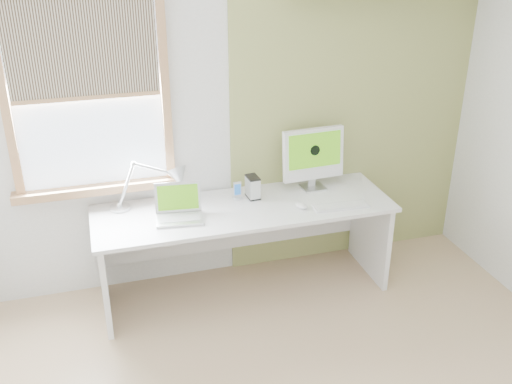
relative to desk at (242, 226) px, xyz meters
name	(u,v)px	position (x,y,z in m)	size (l,w,h in m)	color
room	(317,224)	(-0.01, -1.44, 0.77)	(4.04, 3.54, 2.64)	tan
accent_wall	(353,107)	(0.99, 0.30, 0.77)	(2.00, 0.02, 2.60)	#999C54
window	(88,98)	(-1.01, 0.27, 1.01)	(1.20, 0.14, 1.42)	#A7764C
desk	(242,226)	(0.00, 0.00, 0.00)	(2.20, 0.70, 0.73)	white
desk_lamp	(167,181)	(-0.52, 0.14, 0.38)	(0.63, 0.26, 0.36)	silver
laptop	(179,209)	(-0.48, -0.08, 0.25)	(0.36, 0.30, 0.23)	silver
phone_dock	(237,194)	(-0.01, 0.08, 0.23)	(0.08, 0.08, 0.14)	silver
external_drive	(253,187)	(0.11, 0.08, 0.28)	(0.09, 0.14, 0.17)	silver
imac	(313,155)	(0.60, 0.12, 0.46)	(0.49, 0.17, 0.48)	silver
keyboard	(341,206)	(0.68, -0.27, 0.20)	(0.42, 0.14, 0.02)	white
mouse	(301,206)	(0.40, -0.19, 0.21)	(0.07, 0.11, 0.03)	white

